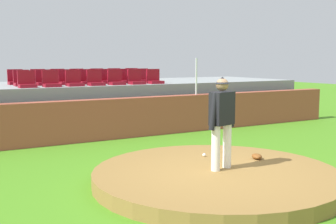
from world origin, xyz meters
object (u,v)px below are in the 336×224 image
Objects in this scene: stadium_chair_2 at (74,81)px; stadium_chair_1 at (51,82)px; stadium_chair_16 at (58,79)px; stadium_chair_17 at (78,78)px; fielding_glove at (257,156)px; stadium_chair_20 at (133,77)px; stadium_chair_10 at (86,79)px; pitcher at (222,116)px; stadium_chair_4 at (116,80)px; stadium_chair_6 at (154,79)px; stadium_chair_9 at (66,80)px; baseball at (204,155)px; stadium_chair_19 at (115,78)px; stadium_chair_8 at (44,80)px; stadium_chair_7 at (22,81)px; stadium_chair_3 at (95,81)px; stadium_chair_5 at (136,80)px; stadium_chair_13 at (143,78)px; stadium_chair_14 at (16,80)px; stadium_chair_18 at (98,78)px; stadium_chair_12 at (125,79)px; stadium_chair_0 at (27,82)px; stadium_chair_11 at (106,79)px; stadium_chair_15 at (39,79)px.

stadium_chair_1 is at bearing 2.25° from stadium_chair_2.
stadium_chair_17 is at bearing 177.44° from stadium_chair_16.
stadium_chair_20 is at bearing -163.12° from fielding_glove.
stadium_chair_10 is 1.00× the size of stadium_chair_20.
pitcher is 1.52m from fielding_glove.
stadium_chair_4 is at bearing -179.34° from stadium_chair_2.
stadium_chair_6 is 2.93m from stadium_chair_9.
stadium_chair_19 reaches higher than baseball.
stadium_chair_4 and stadium_chair_8 have the same top height.
stadium_chair_8 is (0.68, 0.00, 0.00)m from stadium_chair_7.
stadium_chair_3 is at bearing 146.00° from stadium_chair_8.
stadium_chair_19 is (2.81, 1.81, 0.00)m from stadium_chair_1.
stadium_chair_9 reaches higher than baseball.
stadium_chair_10 is (1.42, 0.94, 0.00)m from stadium_chair_1.
stadium_chair_4 and stadium_chair_7 have the same top height.
stadium_chair_2 is 1.40m from stadium_chair_4.
stadium_chair_1 and stadium_chair_8 have the same top height.
stadium_chair_13 is (0.73, 0.93, 0.00)m from stadium_chair_5.
stadium_chair_4 is 1.63m from stadium_chair_9.
stadium_chair_13 is 4.33m from stadium_chair_14.
stadium_chair_6 is 1.00× the size of stadium_chair_13.
stadium_chair_2 is (-1.12, 5.47, 1.37)m from baseball.
stadium_chair_7 is 1.65m from stadium_chair_16.
stadium_chair_4 is 1.67m from stadium_chair_13.
stadium_chair_2 reaches higher than pitcher.
stadium_chair_7 is (-2.06, 0.93, 0.00)m from stadium_chair_3.
stadium_chair_7 is at bearing 23.02° from stadium_chair_17.
stadium_chair_9 and stadium_chair_18 have the same top height.
stadium_chair_1 is 2.29m from stadium_chair_17.
pitcher is 8.35m from stadium_chair_19.
stadium_chair_12 is at bearing -157.54° from stadium_chair_2.
stadium_chair_12 is (0.16, 7.05, 1.36)m from fielding_glove.
stadium_chair_1 and stadium_chair_10 have the same top height.
stadium_chair_12 is at bearing 165.30° from stadium_chair_14.
stadium_chair_18 is at bearing -147.67° from stadium_chair_0.
stadium_chair_18 is (-0.69, 0.92, 0.00)m from stadium_chair_12.
stadium_chair_3 is 1.00× the size of stadium_chair_10.
stadium_chair_11 is 0.71m from stadium_chair_12.
stadium_chair_11 and stadium_chair_20 have the same top height.
stadium_chair_1 is 1.00× the size of stadium_chair_6.
stadium_chair_16 is (-1.96, 8.00, 1.36)m from fielding_glove.
baseball is 5.89m from stadium_chair_6.
stadium_chair_0 is 1.16m from stadium_chair_8.
stadium_chair_9 and stadium_chair_11 have the same top height.
stadium_chair_5 is at bearing 127.89° from stadium_chair_17.
stadium_chair_15 is at bearing 0.74° from stadium_chair_17.
stadium_chair_1 is at bearing 40.46° from stadium_chair_18.
stadium_chair_18 reaches higher than pitcher.
stadium_chair_15 is (-2.77, 1.80, 0.00)m from stadium_chair_5.
stadium_chair_16 is at bearing -127.80° from stadium_chair_0.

